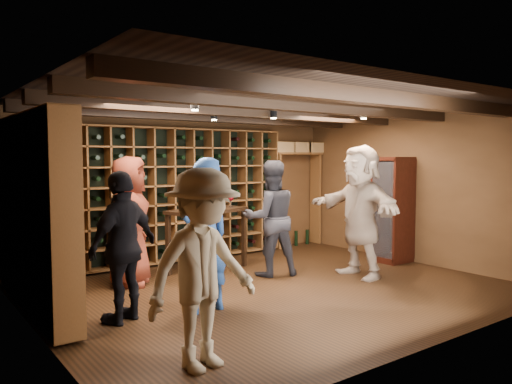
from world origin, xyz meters
TOP-DOWN VIEW (x-y plane):
  - ground at (0.00, 0.00)m, footprint 6.00×6.00m
  - room_shell at (0.00, 0.05)m, footprint 6.00×6.00m
  - wine_rack_back at (-0.52, 2.33)m, footprint 4.65×0.30m
  - wine_rack_left at (-2.83, 0.82)m, footprint 0.30×2.65m
  - crate_shelf at (2.41, 2.32)m, footprint 1.20×0.32m
  - display_cabinet at (2.71, 0.20)m, footprint 0.55×0.50m
  - man_blue_shirt at (-1.26, -0.30)m, footprint 0.67×0.46m
  - man_grey_suit at (0.44, 0.64)m, footprint 1.01×0.89m
  - guest_red_floral at (-1.49, 1.34)m, footprint 0.96×1.04m
  - guest_woman_black at (-2.14, -0.09)m, footprint 1.04×0.78m
  - guest_khaki at (-2.06, -1.64)m, footprint 1.17×0.78m
  - guest_beige at (1.48, -0.19)m, footprint 0.80×1.88m
  - tasting_table at (-0.16, 1.47)m, footprint 1.43×1.02m

SIDE VIEW (x-z plane):
  - ground at x=0.00m, z-range 0.00..0.00m
  - guest_woman_black at x=-2.14m, z-range 0.00..1.64m
  - guest_khaki at x=-2.06m, z-range 0.00..1.69m
  - tasting_table at x=-0.16m, z-range 0.22..1.48m
  - display_cabinet at x=2.71m, z-range -0.02..1.73m
  - man_grey_suit at x=0.44m, z-range 0.00..1.73m
  - man_blue_shirt at x=-1.26m, z-range 0.00..1.77m
  - guest_red_floral at x=-1.49m, z-range 0.00..1.79m
  - guest_beige at x=1.48m, z-range 0.00..1.96m
  - wine_rack_back at x=-0.52m, z-range 0.05..2.25m
  - wine_rack_left at x=-2.83m, z-range 0.05..2.25m
  - crate_shelf at x=2.41m, z-range 0.54..2.60m
  - room_shell at x=0.00m, z-range -0.58..5.42m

